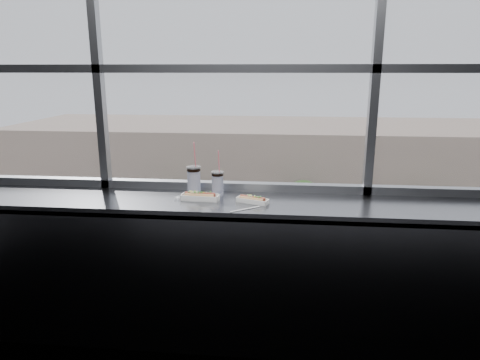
# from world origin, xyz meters

# --- Properties ---
(wall_back_lower) EXTENTS (6.00, 0.00, 6.00)m
(wall_back_lower) POSITION_xyz_m (0.00, 1.50, 0.55)
(wall_back_lower) COLOR black
(wall_back_lower) RESTS_ON ground
(window_glass) EXTENTS (6.00, 0.00, 6.00)m
(window_glass) POSITION_xyz_m (0.00, 1.52, 2.30)
(window_glass) COLOR silver
(window_glass) RESTS_ON ground
(window_mullions) EXTENTS (6.00, 0.08, 2.40)m
(window_mullions) POSITION_xyz_m (0.00, 1.50, 2.30)
(window_mullions) COLOR gray
(window_mullions) RESTS_ON ground
(counter) EXTENTS (6.00, 0.55, 0.06)m
(counter) POSITION_xyz_m (0.00, 1.23, 1.07)
(counter) COLOR gray
(counter) RESTS_ON ground
(counter_fascia) EXTENTS (6.00, 0.04, 1.04)m
(counter_fascia) POSITION_xyz_m (0.00, 0.97, 0.55)
(counter_fascia) COLOR gray
(counter_fascia) RESTS_ON ground
(hotdog_tray_left) EXTENTS (0.27, 0.11, 0.07)m
(hotdog_tray_left) POSITION_xyz_m (-0.20, 1.21, 1.13)
(hotdog_tray_left) COLOR white
(hotdog_tray_left) RESTS_ON counter
(hotdog_tray_right) EXTENTS (0.24, 0.15, 0.06)m
(hotdog_tray_right) POSITION_xyz_m (0.17, 1.19, 1.12)
(hotdog_tray_right) COLOR white
(hotdog_tray_right) RESTS_ON counter
(soda_cup_left) EXTENTS (0.11, 0.11, 0.39)m
(soda_cup_left) POSITION_xyz_m (-0.27, 1.37, 1.21)
(soda_cup_left) COLOR white
(soda_cup_left) RESTS_ON counter
(soda_cup_right) EXTENTS (0.09, 0.09, 0.34)m
(soda_cup_right) POSITION_xyz_m (-0.09, 1.35, 1.20)
(soda_cup_right) COLOR white
(soda_cup_right) RESTS_ON counter
(loose_straw) EXTENTS (0.18, 0.14, 0.01)m
(loose_straw) POSITION_xyz_m (0.14, 1.03, 1.10)
(loose_straw) COLOR white
(loose_straw) RESTS_ON counter
(wrapper) EXTENTS (0.10, 0.07, 0.02)m
(wrapper) POSITION_xyz_m (-0.34, 1.22, 1.11)
(wrapper) COLOR silver
(wrapper) RESTS_ON counter
(plaza_ground) EXTENTS (120.00, 120.00, 0.00)m
(plaza_ground) POSITION_xyz_m (0.00, 45.00, -11.00)
(plaza_ground) COLOR #A7A090
(plaza_ground) RESTS_ON ground
(street_asphalt) EXTENTS (80.00, 10.00, 0.06)m
(street_asphalt) POSITION_xyz_m (0.00, 21.50, -10.97)
(street_asphalt) COLOR black
(street_asphalt) RESTS_ON plaza_ground
(far_sidewalk) EXTENTS (80.00, 6.00, 0.04)m
(far_sidewalk) POSITION_xyz_m (0.00, 29.50, -10.98)
(far_sidewalk) COLOR #A7A090
(far_sidewalk) RESTS_ON plaza_ground
(far_building) EXTENTS (50.00, 14.00, 8.00)m
(far_building) POSITION_xyz_m (0.00, 39.50, -7.00)
(far_building) COLOR gray
(far_building) RESTS_ON plaza_ground
(car_near_d) EXTENTS (2.89, 5.78, 1.86)m
(car_near_d) POSITION_xyz_m (6.34, 17.50, -10.01)
(car_near_d) COLOR white
(car_near_d) RESTS_ON street_asphalt
(car_near_c) EXTENTS (3.52, 7.21, 2.33)m
(car_near_c) POSITION_xyz_m (-0.14, 17.50, -9.78)
(car_near_c) COLOR #A40900
(car_near_c) RESTS_ON street_asphalt
(car_far_c) EXTENTS (3.19, 6.94, 2.27)m
(car_far_c) POSITION_xyz_m (10.58, 25.50, -9.81)
(car_far_c) COLOR silver
(car_far_c) RESTS_ON street_asphalt
(car_near_a) EXTENTS (2.42, 5.71, 1.90)m
(car_near_a) POSITION_xyz_m (-14.48, 17.50, -9.99)
(car_near_a) COLOR #AAB9D0
(car_near_a) RESTS_ON street_asphalt
(car_near_b) EXTENTS (2.81, 6.56, 2.17)m
(car_near_b) POSITION_xyz_m (-5.92, 17.50, -9.85)
(car_near_b) COLOR black
(car_near_b) RESTS_ON street_asphalt
(car_far_b) EXTENTS (2.87, 5.92, 1.91)m
(car_far_b) POSITION_xyz_m (0.32, 25.50, -9.98)
(car_far_b) COLOR #AA331D
(car_far_b) RESTS_ON street_asphalt
(pedestrian_b) EXTENTS (1.02, 0.77, 2.30)m
(pedestrian_b) POSITION_xyz_m (-2.07, 28.55, -9.81)
(pedestrian_b) COLOR #66605B
(pedestrian_b) RESTS_ON far_sidewalk
(pedestrian_a) EXTENTS (0.91, 0.68, 2.05)m
(pedestrian_a) POSITION_xyz_m (-4.07, 30.06, -9.94)
(pedestrian_a) COLOR #66605B
(pedestrian_a) RESTS_ON far_sidewalk
(tree_left) EXTENTS (3.02, 3.02, 4.72)m
(tree_left) POSITION_xyz_m (-7.71, 29.50, -7.80)
(tree_left) COLOR #47382B
(tree_left) RESTS_ON far_sidewalk
(tree_center) EXTENTS (3.21, 3.21, 5.01)m
(tree_center) POSITION_xyz_m (2.00, 29.50, -7.60)
(tree_center) COLOR #47382B
(tree_center) RESTS_ON far_sidewalk
(tree_right) EXTENTS (2.93, 2.93, 4.58)m
(tree_right) POSITION_xyz_m (11.76, 29.50, -7.90)
(tree_right) COLOR #47382B
(tree_right) RESTS_ON far_sidewalk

